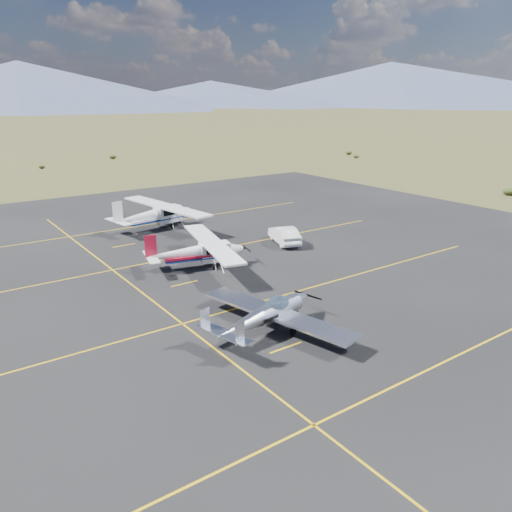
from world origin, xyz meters
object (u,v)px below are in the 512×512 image
object	(u,v)px
aircraft_low_wing	(268,314)
aircraft_plain	(155,214)
aircraft_cessna	(198,251)
sedan	(284,235)

from	to	relation	value
aircraft_low_wing	aircraft_plain	size ratio (longest dim) A/B	0.79
aircraft_cessna	aircraft_plain	distance (m)	12.43
aircraft_low_wing	aircraft_cessna	distance (m)	11.65
aircraft_low_wing	aircraft_cessna	size ratio (longest dim) A/B	0.90
aircraft_cessna	sedan	size ratio (longest dim) A/B	2.45
aircraft_cessna	sedan	distance (m)	9.24
aircraft_low_wing	aircraft_plain	distance (m)	24.08
aircraft_plain	sedan	xyz separation A→B (m)	(6.98, -10.96, -0.65)
sedan	aircraft_low_wing	bearing A→B (deg)	67.76
aircraft_cessna	sedan	bearing A→B (deg)	21.95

